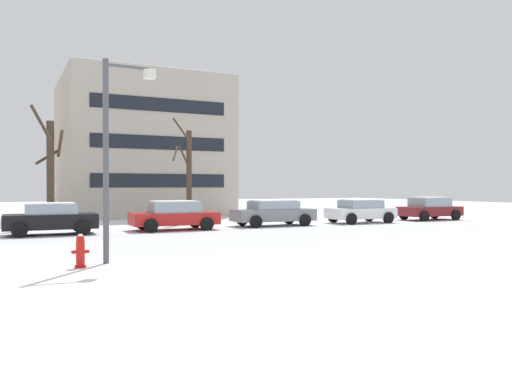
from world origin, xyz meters
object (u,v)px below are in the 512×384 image
parked_car_maroon (430,208)px  street_lamp (115,140)px  fire_hydrant (80,251)px  parked_car_gray (273,212)px  parked_car_white (361,211)px  parked_car_black (51,218)px  parked_car_red (174,215)px

parked_car_maroon → street_lamp: bearing=-155.7°
fire_hydrant → parked_car_maroon: (22.20, 10.06, 0.29)m
parked_car_gray → parked_car_white: (5.54, -0.32, -0.01)m
parked_car_black → parked_car_maroon: 22.17m
parked_car_red → street_lamp: bearing=-115.8°
parked_car_black → parked_car_gray: bearing=1.0°
street_lamp → fire_hydrant: bearing=-154.8°
parked_car_white → parked_car_gray: bearing=176.7°
fire_hydrant → parked_car_white: (16.66, 9.86, 0.26)m
parked_car_gray → parked_car_maroon: (11.09, -0.12, 0.02)m
fire_hydrant → street_lamp: street_lamp is taller
parked_car_red → parked_car_white: (11.09, -0.11, -0.02)m
street_lamp → parked_car_red: (4.59, 9.50, -2.68)m
street_lamp → parked_car_gray: bearing=43.8°
parked_car_black → parked_car_maroon: size_ratio=0.97×
parked_car_maroon → parked_car_black: bearing=-179.8°
fire_hydrant → parked_car_white: size_ratio=0.22×
fire_hydrant → parked_car_black: bearing=89.8°
fire_hydrant → parked_car_red: size_ratio=0.21×
street_lamp → parked_car_white: 18.48m
street_lamp → parked_car_black: (-0.95, 9.53, -2.68)m
parked_car_black → parked_car_gray: (11.09, 0.18, -0.00)m
parked_car_black → parked_car_red: bearing=-0.3°
parked_car_white → parked_car_maroon: (5.54, 0.20, 0.03)m
street_lamp → parked_car_gray: 14.30m
parked_car_red → parked_car_maroon: bearing=0.3°
fire_hydrant → parked_car_black: size_ratio=0.23×
fire_hydrant → parked_car_maroon: size_ratio=0.22×
fire_hydrant → parked_car_maroon: 24.38m
parked_car_white → fire_hydrant: bearing=-149.4°
parked_car_maroon → parked_car_gray: bearing=179.4°
parked_car_gray → fire_hydrant: bearing=-137.5°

